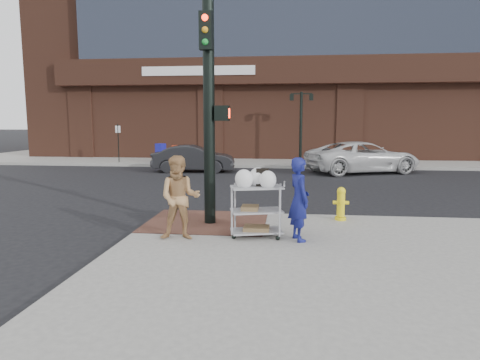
# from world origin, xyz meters

# --- Properties ---
(ground) EXTENTS (220.00, 220.00, 0.00)m
(ground) POSITION_xyz_m (0.00, 0.00, 0.00)
(ground) COLOR black
(ground) RESTS_ON ground
(sidewalk_far) EXTENTS (65.00, 36.00, 0.15)m
(sidewalk_far) POSITION_xyz_m (12.50, 32.00, 0.07)
(sidewalk_far) COLOR gray
(sidewalk_far) RESTS_ON ground
(brick_curb_ramp) EXTENTS (2.80, 2.40, 0.01)m
(brick_curb_ramp) POSITION_xyz_m (-0.60, 0.90, 0.16)
(brick_curb_ramp) COLOR #512C26
(brick_curb_ramp) RESTS_ON sidewalk_near
(lamp_post) EXTENTS (1.32, 0.22, 4.00)m
(lamp_post) POSITION_xyz_m (2.00, 16.00, 2.62)
(lamp_post) COLOR black
(lamp_post) RESTS_ON sidewalk_far
(parking_sign) EXTENTS (0.05, 0.05, 2.20)m
(parking_sign) POSITION_xyz_m (-8.50, 15.00, 1.25)
(parking_sign) COLOR black
(parking_sign) RESTS_ON sidewalk_far
(traffic_signal_pole) EXTENTS (0.61, 0.51, 5.00)m
(traffic_signal_pole) POSITION_xyz_m (-0.48, 0.77, 2.83)
(traffic_signal_pole) COLOR black
(traffic_signal_pole) RESTS_ON sidewalk_near
(woman_blue) EXTENTS (0.59, 0.71, 1.67)m
(woman_blue) POSITION_xyz_m (1.53, -0.44, 0.99)
(woman_blue) COLOR navy
(woman_blue) RESTS_ON sidewalk_near
(pedestrian_tan) EXTENTS (0.90, 0.74, 1.70)m
(pedestrian_tan) POSITION_xyz_m (-0.84, -0.63, 1.00)
(pedestrian_tan) COLOR tan
(pedestrian_tan) RESTS_ON sidewalk_near
(sedan_dark) EXTENTS (4.15, 1.71, 1.34)m
(sedan_dark) POSITION_xyz_m (-3.39, 11.98, 0.67)
(sedan_dark) COLOR black
(sedan_dark) RESTS_ON ground
(minivan_white) EXTENTS (6.05, 4.39, 1.53)m
(minivan_white) POSITION_xyz_m (4.94, 12.53, 0.77)
(minivan_white) COLOR silver
(minivan_white) RESTS_ON ground
(utility_cart) EXTENTS (1.14, 0.82, 1.43)m
(utility_cart) POSITION_xyz_m (0.67, -0.29, 0.80)
(utility_cart) COLOR #9A9A9F
(utility_cart) RESTS_ON sidewalk_near
(fire_hydrant) EXTENTS (0.38, 0.27, 0.81)m
(fire_hydrant) POSITION_xyz_m (2.58, 1.45, 0.56)
(fire_hydrant) COLOR yellow
(fire_hydrant) RESTS_ON sidewalk_near
(newsbox_red) EXTENTS (0.50, 0.47, 0.98)m
(newsbox_red) POSITION_xyz_m (-5.17, 15.21, 0.64)
(newsbox_red) COLOR #A22A12
(newsbox_red) RESTS_ON sidewalk_far
(newsbox_blue) EXTENTS (0.59, 0.56, 1.10)m
(newsbox_blue) POSITION_xyz_m (-5.92, 14.79, 0.70)
(newsbox_blue) COLOR #181A9F
(newsbox_blue) RESTS_ON sidewalk_far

